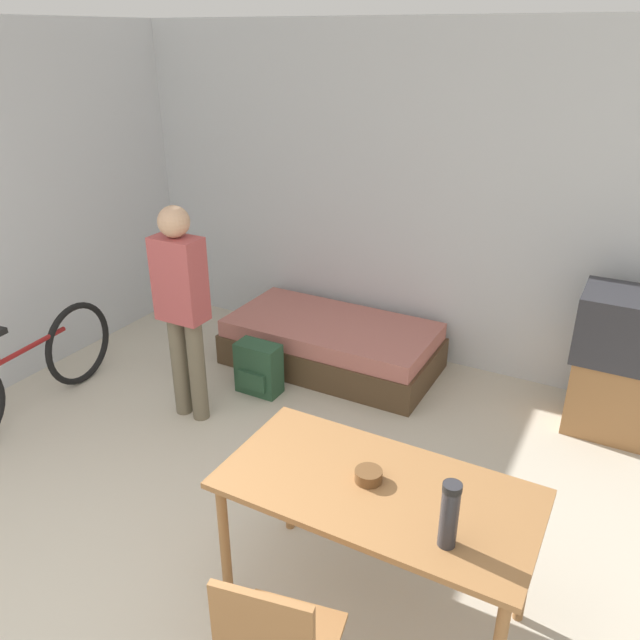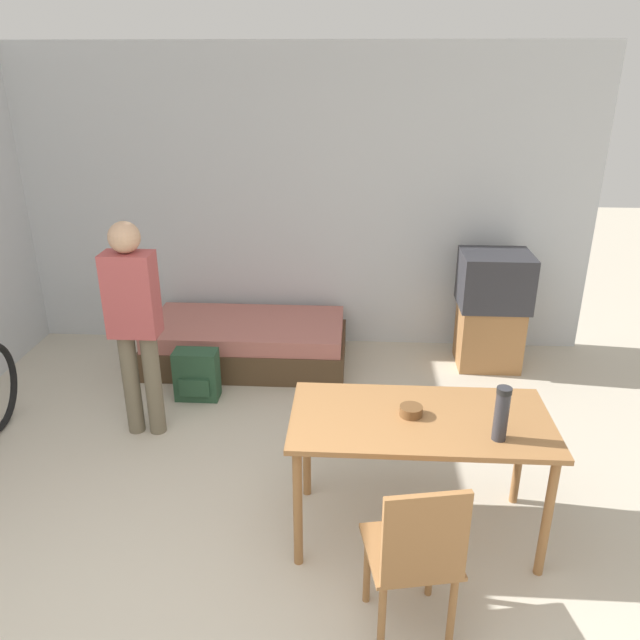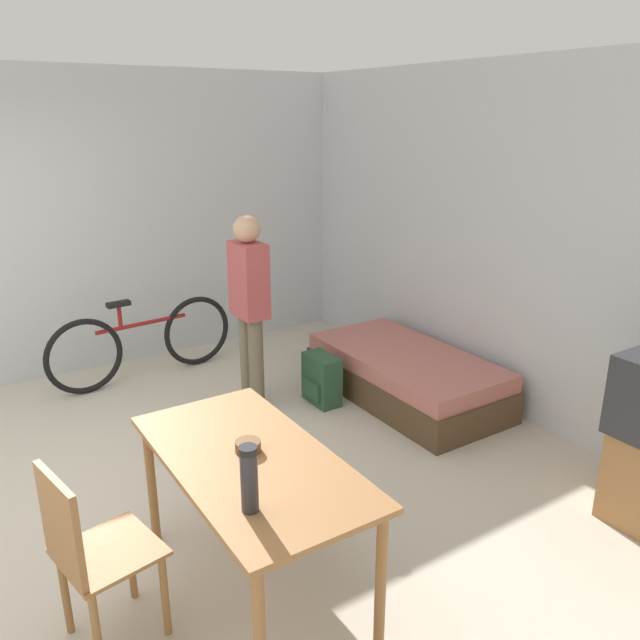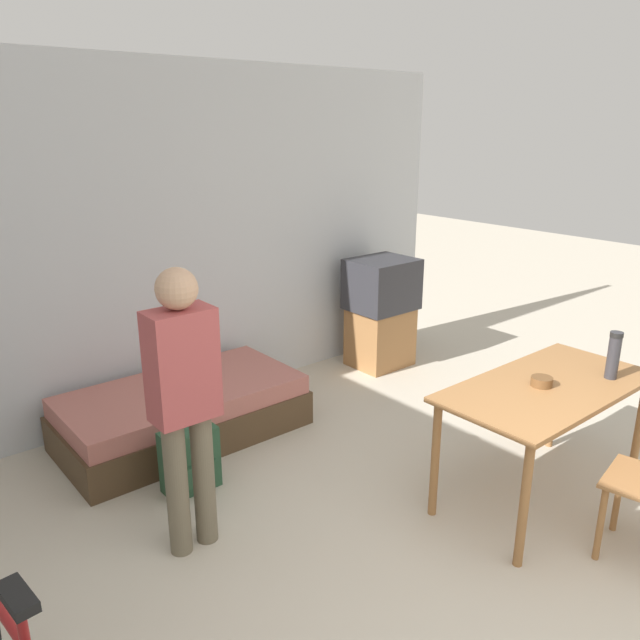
% 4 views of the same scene
% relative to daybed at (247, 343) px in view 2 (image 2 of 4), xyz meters
% --- Properties ---
extents(wall_back, '(5.68, 0.06, 2.70)m').
position_rel_daybed_xyz_m(wall_back, '(0.23, 0.56, 1.15)').
color(wall_back, silver).
rests_on(wall_back, ground_plane).
extents(daybed, '(1.75, 0.89, 0.40)m').
position_rel_daybed_xyz_m(daybed, '(0.00, 0.00, 0.00)').
color(daybed, '#4C3823').
rests_on(daybed, ground_plane).
extents(tv, '(0.59, 0.50, 1.04)m').
position_rel_daybed_xyz_m(tv, '(2.15, 0.10, 0.35)').
color(tv, '#9E6B3D').
rests_on(tv, ground_plane).
extents(dining_table, '(1.41, 0.71, 0.76)m').
position_rel_daybed_xyz_m(dining_table, '(1.33, -2.11, 0.47)').
color(dining_table, '#9E6B3D').
rests_on(dining_table, ground_plane).
extents(wooden_chair, '(0.47, 0.47, 0.91)m').
position_rel_daybed_xyz_m(wooden_chair, '(1.26, -2.86, 0.32)').
color(wooden_chair, '#9E6B3D').
rests_on(wooden_chair, ground_plane).
extents(person_standing, '(0.34, 0.21, 1.58)m').
position_rel_daybed_xyz_m(person_standing, '(-0.56, -1.16, 0.71)').
color(person_standing, '#6B604C').
rests_on(person_standing, ground_plane).
extents(thermos_flask, '(0.08, 0.08, 0.29)m').
position_rel_daybed_xyz_m(thermos_flask, '(1.70, -2.30, 0.72)').
color(thermos_flask, '#2D2D33').
rests_on(thermos_flask, dining_table).
extents(mate_bowl, '(0.12, 0.12, 0.05)m').
position_rel_daybed_xyz_m(mate_bowl, '(1.27, -2.10, 0.59)').
color(mate_bowl, brown).
rests_on(mate_bowl, dining_table).
extents(backpack, '(0.35, 0.22, 0.42)m').
position_rel_daybed_xyz_m(backpack, '(-0.30, -0.66, 0.01)').
color(backpack, '#284C33').
rests_on(backpack, ground_plane).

